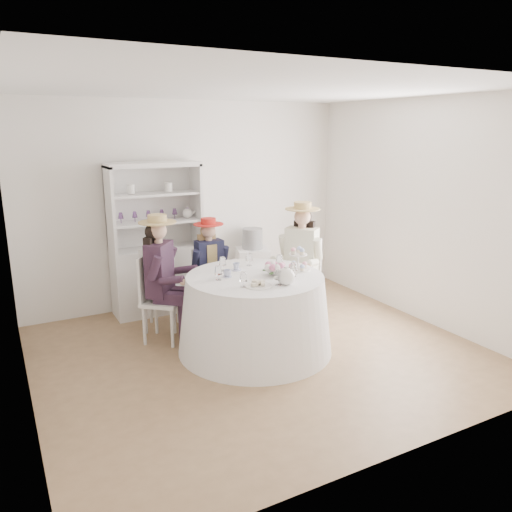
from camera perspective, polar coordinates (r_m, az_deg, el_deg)
name	(u,v)px	position (r m, az deg, el deg)	size (l,w,h in m)	color
ground	(260,353)	(5.45, 0.50, -11.00)	(4.50, 4.50, 0.00)	olive
ceiling	(261,88)	(4.94, 0.58, 18.62)	(4.50, 4.50, 0.00)	white
wall_back	(190,204)	(6.82, -7.57, 5.93)	(4.50, 4.50, 0.00)	white
wall_front	(405,281)	(3.45, 16.65, -2.77)	(4.50, 4.50, 0.00)	white
wall_left	(14,255)	(4.43, -25.92, 0.09)	(4.50, 4.50, 0.00)	white
wall_right	(423,212)	(6.40, 18.60, 4.76)	(4.50, 4.50, 0.00)	white
tea_table	(255,313)	(5.37, -0.12, -6.55)	(1.65, 1.65, 0.84)	white
hutch	(157,260)	(6.56, -11.23, -0.46)	(1.26, 0.72, 1.94)	silver
side_table	(252,272)	(7.14, -0.40, -1.82)	(0.44, 0.44, 0.69)	silver
hatbox	(252,239)	(7.02, -0.41, 2.01)	(0.29, 0.29, 0.29)	black
guest_left	(162,271)	(5.57, -10.71, -1.74)	(0.62, 0.60, 1.44)	silver
guest_mid	(210,263)	(6.16, -5.28, -0.82)	(0.46, 0.48, 1.29)	silver
guest_right	(301,255)	(6.12, 5.14, 0.13)	(0.64, 0.61, 1.48)	silver
spare_chair	(160,286)	(5.94, -10.93, -3.44)	(0.56, 0.56, 1.02)	silver
teacup_a	(227,274)	(5.19, -3.30, -2.05)	(0.08, 0.08, 0.07)	white
teacup_b	(236,267)	(5.43, -2.26, -1.26)	(0.08, 0.08, 0.07)	white
teacup_c	(271,267)	(5.44, 1.75, -1.30)	(0.08, 0.08, 0.06)	white
flower_bowl	(277,272)	(5.27, 2.38, -1.85)	(0.23, 0.23, 0.06)	white
flower_arrangement	(276,267)	(5.23, 2.30, -1.23)	(0.20, 0.19, 0.07)	pink
table_teapot	(286,276)	(4.94, 3.46, -2.33)	(0.25, 0.18, 0.19)	white
sandwich_plate	(258,285)	(4.88, 0.26, -3.31)	(0.27, 0.27, 0.06)	white
cupcake_stand	(298,262)	(5.44, 4.81, -0.69)	(0.26, 0.26, 0.25)	white
stemware_set	(255,269)	(5.22, -0.12, -1.47)	(0.86, 0.86, 0.15)	white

